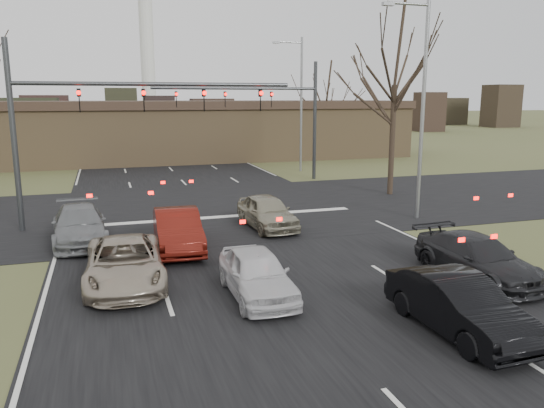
{
  "coord_description": "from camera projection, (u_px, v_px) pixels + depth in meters",
  "views": [
    {
      "loc": [
        -4.94,
        -11.26,
        5.64
      ],
      "look_at": [
        0.5,
        5.91,
        2.0
      ],
      "focal_mm": 35.0,
      "sensor_mm": 36.0,
      "label": 1
    }
  ],
  "objects": [
    {
      "name": "car_silver_ahead",
      "position": [
        267.0,
        212.0,
        23.11
      ],
      "size": [
        1.99,
        4.38,
        1.46
      ],
      "primitive_type": "imported",
      "rotation": [
        0.0,
        0.0,
        0.06
      ],
      "color": "gray",
      "rests_on": "ground"
    },
    {
      "name": "car_silver_suv",
      "position": [
        125.0,
        263.0,
        16.13
      ],
      "size": [
        2.46,
        5.07,
        1.39
      ],
      "primitive_type": "imported",
      "rotation": [
        0.0,
        0.0,
        -0.03
      ],
      "color": "#AEA08C",
      "rests_on": "ground"
    },
    {
      "name": "car_grey_ahead",
      "position": [
        79.0,
        225.0,
        20.82
      ],
      "size": [
        2.28,
        5.02,
        1.43
      ],
      "primitive_type": "imported",
      "rotation": [
        0.0,
        0.0,
        0.06
      ],
      "color": "slate",
      "rests_on": "ground"
    },
    {
      "name": "streetlight_right_near",
      "position": [
        420.0,
        98.0,
        23.95
      ],
      "size": [
        2.34,
        0.25,
        10.0
      ],
      "color": "gray",
      "rests_on": "ground"
    },
    {
      "name": "mast_arm_far",
      "position": [
        276.0,
        107.0,
        35.43
      ],
      "size": [
        11.12,
        0.24,
        8.0
      ],
      "color": "#383A3D",
      "rests_on": "ground"
    },
    {
      "name": "car_charcoal_sedan",
      "position": [
        477.0,
        258.0,
        16.61
      ],
      "size": [
        2.2,
        4.81,
        1.36
      ],
      "primitive_type": "imported",
      "rotation": [
        0.0,
        0.0,
        0.06
      ],
      "color": "black",
      "rests_on": "ground"
    },
    {
      "name": "tree_right_near",
      "position": [
        397.0,
        38.0,
        29.55
      ],
      "size": [
        6.9,
        6.9,
        11.5
      ],
      "color": "black",
      "rests_on": "ground"
    },
    {
      "name": "car_red_ahead",
      "position": [
        178.0,
        230.0,
        19.82
      ],
      "size": [
        1.78,
        4.65,
        1.51
      ],
      "primitive_type": "imported",
      "rotation": [
        0.0,
        0.0,
        -0.04
      ],
      "color": "#5C140D",
      "rests_on": "ground"
    },
    {
      "name": "building",
      "position": [
        182.0,
        130.0,
        48.68
      ],
      "size": [
        42.4,
        10.4,
        5.3
      ],
      "color": "olive",
      "rests_on": "ground"
    },
    {
      "name": "streetlight_right_far",
      "position": [
        299.0,
        98.0,
        39.98
      ],
      "size": [
        2.34,
        0.25,
        10.0
      ],
      "color": "gray",
      "rests_on": "ground"
    },
    {
      "name": "tree_right_far",
      "position": [
        327.0,
        83.0,
        48.87
      ],
      "size": [
        5.4,
        5.4,
        9.0
      ],
      "color": "black",
      "rests_on": "ground"
    },
    {
      "name": "mast_arm_near",
      "position": [
        95.0,
        111.0,
        22.7
      ],
      "size": [
        12.12,
        0.24,
        8.0
      ],
      "color": "#383A3D",
      "rests_on": "ground"
    },
    {
      "name": "road_cross",
      "position": [
        209.0,
        209.0,
        27.12
      ],
      "size": [
        200.0,
        14.0,
        0.02
      ],
      "primitive_type": "cube",
      "color": "black",
      "rests_on": "ground"
    },
    {
      "name": "ground",
      "position": [
        325.0,
        329.0,
        13.1
      ],
      "size": [
        360.0,
        360.0,
        0.0
      ],
      "primitive_type": "plane",
      "color": "#4D532C",
      "rests_on": "ground"
    },
    {
      "name": "car_white_sedan",
      "position": [
        257.0,
        274.0,
        15.14
      ],
      "size": [
        1.65,
        4.07,
        1.38
      ],
      "primitive_type": "imported",
      "rotation": [
        0.0,
        0.0,
        -0.0
      ],
      "color": "silver",
      "rests_on": "ground"
    },
    {
      "name": "road_main",
      "position": [
        143.0,
        141.0,
        69.17
      ],
      "size": [
        14.0,
        300.0,
        0.02
      ],
      "primitive_type": "cube",
      "color": "black",
      "rests_on": "ground"
    },
    {
      "name": "car_black_hatch",
      "position": [
        458.0,
        305.0,
        12.81
      ],
      "size": [
        1.65,
        4.37,
        1.42
      ],
      "primitive_type": "imported",
      "rotation": [
        0.0,
        0.0,
        0.03
      ],
      "color": "black",
      "rests_on": "ground"
    }
  ]
}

